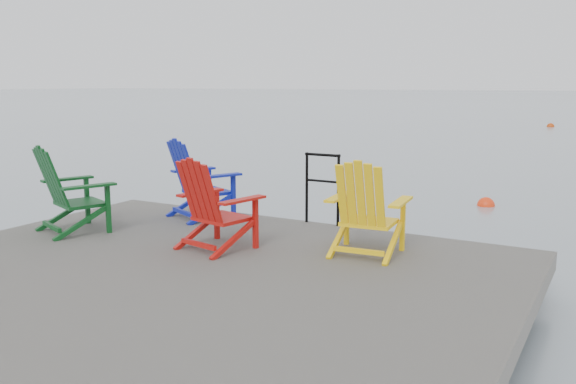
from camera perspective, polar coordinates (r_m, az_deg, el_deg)
The scene contains 9 objects.
ground at distance 6.04m, azimuth -9.59°, elevation -11.96°, with size 400.00×400.00×0.00m, color gray.
dock at distance 5.92m, azimuth -9.69°, elevation -8.84°, with size 6.00×5.00×1.40m.
handrail at distance 7.64m, azimuth 3.24°, elevation 0.97°, with size 0.48×0.04×0.90m.
chair_green at distance 7.67m, azimuth -19.82°, elevation 0.22°, with size 0.99×0.94×1.03m.
chair_blue at distance 8.08m, azimuth -8.42°, elevation 1.22°, with size 1.01×0.97×1.03m.
chair_red at distance 6.52m, azimuth -7.00°, elevation -1.12°, with size 0.89×0.84×0.98m.
chair_yellow at distance 6.30m, azimuth 7.30°, elevation -1.48°, with size 0.84×0.78×0.99m.
buoy_a at distance 11.97m, azimuth 18.02°, elevation -1.23°, with size 0.33×0.33×0.33m, color #F6330E.
buoy_b at distance 34.95m, azimuth 23.35°, elevation 5.63°, with size 0.39×0.39×0.39m, color #BA3A0A.
Camera 1 is at (3.56, -4.33, 2.26)m, focal length 38.00 mm.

